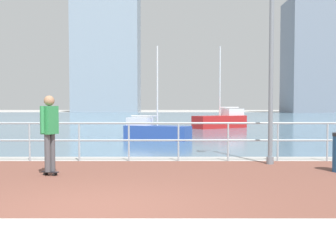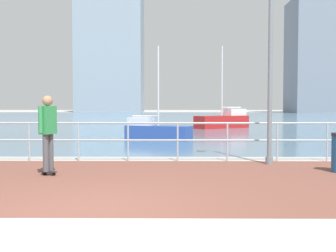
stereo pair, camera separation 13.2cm
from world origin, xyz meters
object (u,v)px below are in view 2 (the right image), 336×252
(lamppost, at_px, (264,47))
(sailboat_teal, at_px, (156,131))
(skateboarder, at_px, (48,127))
(sailboat_yellow, at_px, (223,120))

(lamppost, xyz_separation_m, sailboat_teal, (-3.17, 7.88, -2.70))
(lamppost, height_order, skateboarder, lamppost)
(sailboat_teal, bearing_deg, lamppost, -68.09)
(skateboarder, relative_size, sailboat_teal, 0.42)
(skateboarder, distance_m, sailboat_yellow, 20.85)
(lamppost, distance_m, sailboat_yellow, 18.22)
(lamppost, xyz_separation_m, skateboarder, (-5.23, -1.83, -2.03))
(sailboat_teal, relative_size, sailboat_yellow, 0.75)
(lamppost, height_order, sailboat_yellow, sailboat_yellow)
(lamppost, bearing_deg, skateboarder, -160.67)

